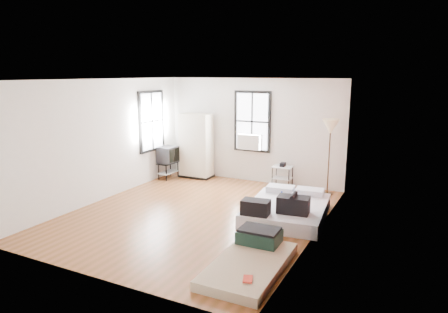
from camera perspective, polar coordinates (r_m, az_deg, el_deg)
The scene contains 8 objects.
ground at distance 8.56m, azimuth -3.83°, elevation -8.16°, with size 6.00×6.00×0.00m, color brown.
room_shell at distance 8.34m, azimuth -1.36°, elevation 3.64°, with size 5.02×6.02×2.80m.
mattress_main at distance 8.40m, azimuth 8.91°, elevation -7.35°, with size 1.74×2.23×0.67m.
mattress_bare at distance 6.39m, azimuth 3.99°, elevation -14.22°, with size 1.01×1.87×0.40m.
wardrobe at distance 11.32m, azimuth -4.00°, elevation 1.51°, with size 0.92×0.54×1.81m.
side_table at distance 10.44m, azimuth 8.37°, elevation -2.03°, with size 0.51×0.41×0.66m.
floor_lamp at distance 9.86m, azimuth 14.97°, elevation 3.68°, with size 0.40×0.40×1.85m.
tv_stand at distance 11.31m, azimuth -7.99°, elevation 0.10°, with size 0.49×0.67×0.91m.
Camera 1 is at (4.10, -6.93, 2.92)m, focal length 32.00 mm.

